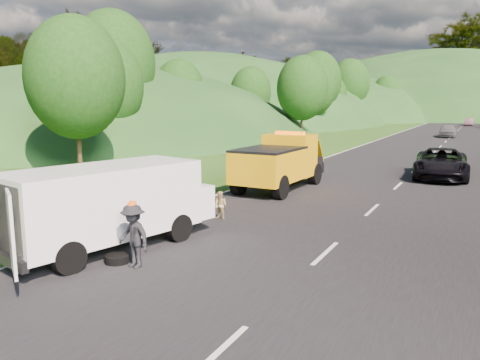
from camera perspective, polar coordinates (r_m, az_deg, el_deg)
The scene contains 13 objects.
ground at distance 16.25m, azimuth 2.32°, elevation -5.45°, with size 320.00×320.00×0.00m, color #38661E.
road_surface at distance 54.48m, azimuth 23.77°, elevation 4.28°, with size 14.00×200.00×0.02m, color black.
tree_line_left at distance 78.64m, azimuth 8.62°, elevation 6.32°, with size 14.00×140.00×14.00m, color #274F17, non-canonical shape.
tow_truck at distance 22.60m, azimuth 4.90°, elevation 2.22°, with size 2.55×6.43×2.74m.
white_van at distance 13.84m, azimuth -15.57°, elevation -2.62°, with size 4.35×7.27×2.42m.
woman at distance 19.16m, azimuth -5.61°, elevation -3.18°, with size 0.62×0.46×1.71m, color white.
child at distance 16.88m, azimuth -2.36°, elevation -4.87°, with size 0.50×0.39×1.02m, color tan.
worker at distance 12.45m, azimuth -12.73°, elevation -10.39°, with size 1.07×0.61×1.65m, color black.
suitcase at distance 18.51m, azimuth -9.98°, elevation -2.85°, with size 0.34×0.19×0.55m, color #615948.
spare_tire at distance 12.90m, azimuth -14.71°, elevation -9.77°, with size 0.65×0.65×0.20m, color black.
passing_suv at distance 28.29m, azimuth 23.21°, elevation 0.20°, with size 2.73×5.92×1.64m, color black.
dist_car_a at distance 61.83m, azimuth 23.99°, elevation 4.78°, with size 1.81×4.50×1.53m, color #525358.
dist_car_b at distance 93.92m, azimuth 26.09°, elevation 5.96°, with size 1.40×4.00×1.32m, color #724C5E.
Camera 1 is at (6.71, -14.20, 4.18)m, focal length 35.00 mm.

